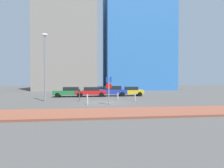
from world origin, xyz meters
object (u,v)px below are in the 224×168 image
object	(u,v)px
parked_car_green	(70,92)
parked_car_yellow	(130,91)
parked_car_blue	(112,91)
parking_sign_post	(109,87)
traffic_bollard_far	(118,96)
street_lamp	(45,62)
traffic_bollard_mid	(87,99)
traffic_bollard_near	(135,97)
parking_meter	(79,93)
parked_car_red	(91,92)

from	to	relation	value
parked_car_green	parked_car_yellow	world-z (taller)	parked_car_green
parked_car_blue	parking_sign_post	xyz separation A→B (m)	(-1.47, -9.31, 0.92)
parking_sign_post	traffic_bollard_far	bearing A→B (deg)	69.68
street_lamp	traffic_bollard_mid	size ratio (longest dim) A/B	7.64
traffic_bollard_far	parking_sign_post	bearing A→B (deg)	-110.32
parked_car_blue	traffic_bollard_near	size ratio (longest dim) A/B	4.52
traffic_bollard_near	parking_sign_post	bearing A→B (deg)	-141.15
traffic_bollard_far	parked_car_blue	bearing A→B (deg)	90.56
parked_car_blue	parked_car_green	bearing A→B (deg)	-175.69
parked_car_blue	traffic_bollard_far	distance (m)	5.22
parking_sign_post	parking_meter	bearing A→B (deg)	134.17
parked_car_red	parked_car_green	bearing A→B (deg)	-179.93
parking_meter	parked_car_green	bearing A→B (deg)	106.62
parked_car_yellow	traffic_bollard_near	distance (m)	6.66
parking_sign_post	traffic_bollard_far	world-z (taller)	parking_sign_post
parked_car_blue	traffic_bollard_mid	world-z (taller)	parked_car_blue
parked_car_green	parking_meter	bearing A→B (deg)	-73.38
traffic_bollard_near	traffic_bollard_far	size ratio (longest dim) A/B	1.15
parked_car_green	parked_car_blue	xyz separation A→B (m)	(6.20, 0.47, 0.06)
street_lamp	traffic_bollard_far	xyz separation A→B (m)	(8.35, 0.59, -4.00)
traffic_bollard_near	parking_meter	bearing A→B (deg)	175.85
street_lamp	traffic_bollard_far	distance (m)	9.28
parked_car_red	street_lamp	bearing A→B (deg)	-133.84
parked_car_blue	parking_meter	distance (m)	7.66
parked_car_red	parking_sign_post	world-z (taller)	parking_sign_post
traffic_bollard_near	traffic_bollard_far	xyz separation A→B (m)	(-1.77, 1.45, -0.07)
parked_car_green	traffic_bollard_near	world-z (taller)	parked_car_green
parking_meter	traffic_bollard_mid	size ratio (longest dim) A/B	1.39
parked_car_green	parking_sign_post	distance (m)	10.08
parked_car_red	street_lamp	size ratio (longest dim) A/B	0.58
parked_car_blue	traffic_bollard_mid	size ratio (longest dim) A/B	4.51
street_lamp	traffic_bollard_mid	distance (m)	6.96
parked_car_yellow	street_lamp	size ratio (longest dim) A/B	0.53
parking_sign_post	traffic_bollard_near	size ratio (longest dim) A/B	2.76
parking_sign_post	traffic_bollard_mid	distance (m)	2.43
parking_meter	parked_car_red	bearing A→B (deg)	77.09
street_lamp	traffic_bollard_near	world-z (taller)	street_lamp
parked_car_red	traffic_bollard_near	size ratio (longest dim) A/B	4.48
parked_car_green	traffic_bollard_mid	distance (m)	8.96
parked_car_blue	parking_meter	xyz separation A→B (m)	(-4.49, -6.21, 0.09)
parked_car_green	parked_car_red	bearing A→B (deg)	0.07
parked_car_red	parking_meter	xyz separation A→B (m)	(-1.32, -5.74, 0.16)
parked_car_blue	street_lamp	distance (m)	10.76
parking_sign_post	parked_car_blue	bearing A→B (deg)	81.04
parking_meter	traffic_bollard_far	world-z (taller)	parking_meter
parked_car_green	parked_car_red	world-z (taller)	parked_car_green
parking_sign_post	traffic_bollard_near	xyz separation A→B (m)	(3.29, 2.65, -1.23)
parked_car_red	traffic_bollard_near	bearing A→B (deg)	-51.16
traffic_bollard_near	traffic_bollard_mid	size ratio (longest dim) A/B	1.00
parking_sign_post	street_lamp	size ratio (longest dim) A/B	0.36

